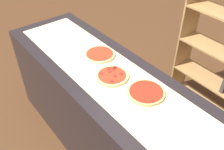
# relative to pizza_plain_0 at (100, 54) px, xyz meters

# --- Properties ---
(ground_plane) EXTENTS (12.00, 12.00, 0.00)m
(ground_plane) POSITION_rel_pizza_plain_0_xyz_m (0.30, -0.10, -0.96)
(ground_plane) COLOR #4C2D19
(counter) EXTENTS (2.44, 0.71, 0.95)m
(counter) POSITION_rel_pizza_plain_0_xyz_m (0.30, -0.10, -0.49)
(counter) COLOR black
(counter) RESTS_ON ground_plane
(parchment_paper) EXTENTS (2.23, 0.50, 0.00)m
(parchment_paper) POSITION_rel_pizza_plain_0_xyz_m (0.30, -0.10, -0.01)
(parchment_paper) COLOR beige
(parchment_paper) RESTS_ON counter
(pizza_plain_0) EXTENTS (0.26, 0.26, 0.02)m
(pizza_plain_0) POSITION_rel_pizza_plain_0_xyz_m (0.00, 0.00, 0.00)
(pizza_plain_0) COLOR #E5C17F
(pizza_plain_0) RESTS_ON parchment_paper
(pizza_pepperoni_1) EXTENTS (0.26, 0.26, 0.02)m
(pizza_pepperoni_1) POSITION_rel_pizza_plain_0_xyz_m (0.30, -0.10, -0.00)
(pizza_pepperoni_1) COLOR #DBB26B
(pizza_pepperoni_1) RESTS_ON parchment_paper
(pizza_plain_2) EXTENTS (0.27, 0.27, 0.02)m
(pizza_plain_2) POSITION_rel_pizza_plain_0_xyz_m (0.59, -0.03, -0.00)
(pizza_plain_2) COLOR tan
(pizza_plain_2) RESTS_ON parchment_paper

